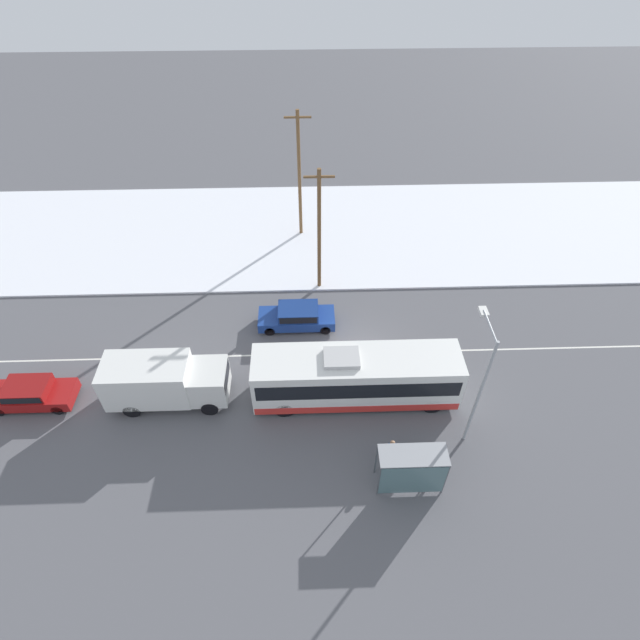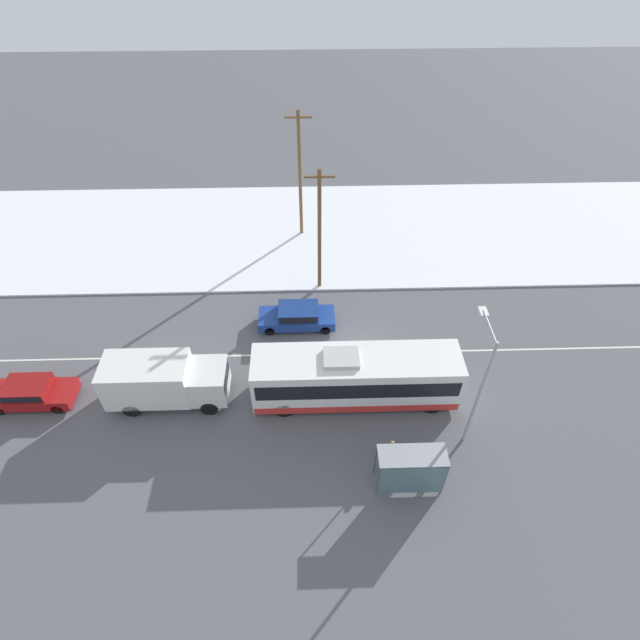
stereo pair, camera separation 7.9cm
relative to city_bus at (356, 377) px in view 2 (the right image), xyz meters
The scene contains 12 objects.
ground_plane 3.56m from the city_bus, 81.34° to the left, with size 120.00×120.00×0.00m, color #56565B.
snow_lot 15.92m from the city_bus, 88.26° to the left, with size 80.00×13.90×0.12m.
lane_marking_center 3.56m from the city_bus, 81.34° to the left, with size 60.00×0.12×0.00m.
city_bus is the anchor object (origin of this frame).
box_truck 10.07m from the city_bus, behind, with size 6.32×2.30×2.82m.
sedan_car 6.49m from the city_bus, 118.83° to the left, with size 4.69×1.80×1.44m.
parked_car_near_truck 17.26m from the city_bus, behind, with size 4.36×1.80×1.42m.
pedestrian_at_stop 4.23m from the city_bus, 70.35° to the right, with size 0.57×0.25×1.58m.
bus_shelter 5.81m from the city_bus, 69.07° to the right, with size 3.08×1.20×2.40m.
streetlamp 6.51m from the city_bus, 24.41° to the right, with size 0.36×2.41×7.11m.
utility_pole_roadside 9.91m from the city_bus, 99.92° to the left, with size 1.80×0.24×8.63m.
utility_pole_snowlot 16.33m from the city_bus, 100.20° to the left, with size 1.80×0.24×9.48m.
Camera 2 is at (-2.84, -19.86, 21.85)m, focal length 28.00 mm.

